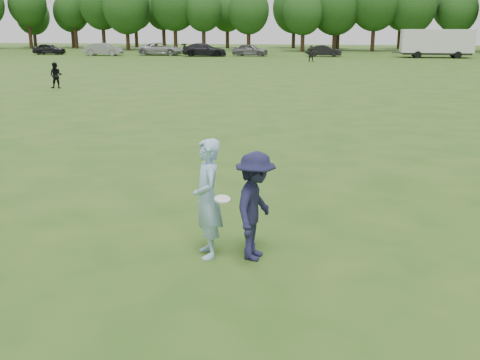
{
  "coord_description": "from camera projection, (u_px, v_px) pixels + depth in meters",
  "views": [
    {
      "loc": [
        1.67,
        -9.08,
        3.91
      ],
      "look_at": [
        0.19,
        0.82,
        1.1
      ],
      "focal_mm": 42.0,
      "sensor_mm": 36.0,
      "label": 1
    }
  ],
  "objects": [
    {
      "name": "ground",
      "position": [
        223.0,
        252.0,
        9.94
      ],
      "size": [
        200.0,
        200.0,
        0.0
      ],
      "primitive_type": "plane",
      "color": "#274F16",
      "rests_on": "ground"
    },
    {
      "name": "thrower",
      "position": [
        208.0,
        199.0,
        9.51
      ],
      "size": [
        0.74,
        0.88,
        2.06
      ],
      "primitive_type": "imported",
      "rotation": [
        0.0,
        0.0,
        -1.19
      ],
      "color": "#94BEE4",
      "rests_on": "ground"
    },
    {
      "name": "defender",
      "position": [
        255.0,
        206.0,
        9.43
      ],
      "size": [
        0.89,
        1.31,
        1.87
      ],
      "primitive_type": "imported",
      "rotation": [
        0.0,
        0.0,
        1.4
      ],
      "color": "#1A1B39",
      "rests_on": "ground"
    },
    {
      "name": "player_far_a",
      "position": [
        56.0,
        75.0,
        34.46
      ],
      "size": [
        0.84,
        0.69,
        1.59
      ],
      "primitive_type": "imported",
      "rotation": [
        0.0,
        0.0,
        0.13
      ],
      "color": "black",
      "rests_on": "ground"
    },
    {
      "name": "player_far_d",
      "position": [
        311.0,
        53.0,
        58.64
      ],
      "size": [
        1.57,
        0.56,
        1.67
      ],
      "primitive_type": "imported",
      "rotation": [
        0.0,
        0.0,
        0.05
      ],
      "color": "black",
      "rests_on": "ground"
    },
    {
      "name": "car_a",
      "position": [
        49.0,
        49.0,
        71.58
      ],
      "size": [
        4.1,
        1.7,
        1.39
      ],
      "primitive_type": "imported",
      "rotation": [
        0.0,
        0.0,
        1.59
      ],
      "color": "black",
      "rests_on": "ground"
    },
    {
      "name": "car_b",
      "position": [
        104.0,
        49.0,
        69.26
      ],
      "size": [
        4.69,
        1.74,
        1.53
      ],
      "primitive_type": "imported",
      "rotation": [
        0.0,
        0.0,
        1.6
      ],
      "color": "gray",
      "rests_on": "ground"
    },
    {
      "name": "car_c",
      "position": [
        161.0,
        49.0,
        70.02
      ],
      "size": [
        5.54,
        2.58,
        1.54
      ],
      "primitive_type": "imported",
      "rotation": [
        0.0,
        0.0,
        1.57
      ],
      "color": "#9B9CA0",
      "rests_on": "ground"
    },
    {
      "name": "car_d",
      "position": [
        204.0,
        50.0,
        67.83
      ],
      "size": [
        5.54,
        2.72,
        1.55
      ],
      "primitive_type": "imported",
      "rotation": [
        0.0,
        0.0,
        1.68
      ],
      "color": "black",
      "rests_on": "ground"
    },
    {
      "name": "car_e",
      "position": [
        250.0,
        50.0,
        68.32
      ],
      "size": [
        4.47,
        2.13,
        1.47
      ],
      "primitive_type": "imported",
      "rotation": [
        0.0,
        0.0,
        1.48
      ],
      "color": "slate",
      "rests_on": "ground"
    },
    {
      "name": "car_f",
      "position": [
        325.0,
        51.0,
        67.21
      ],
      "size": [
        4.14,
        1.74,
        1.33
      ],
      "primitive_type": "imported",
      "rotation": [
        0.0,
        0.0,
        1.49
      ],
      "color": "black",
      "rests_on": "ground"
    },
    {
      "name": "disc_in_play",
      "position": [
        222.0,
        199.0,
        9.25
      ],
      "size": [
        0.3,
        0.3,
        0.09
      ],
      "color": "white",
      "rests_on": "ground"
    },
    {
      "name": "cargo_trailer",
      "position": [
        437.0,
        42.0,
        64.66
      ],
      "size": [
        9.0,
        2.75,
        3.2
      ],
      "color": "silver",
      "rests_on": "ground"
    },
    {
      "name": "treeline",
      "position": [
        335.0,
        6.0,
        81.08
      ],
      "size": [
        130.35,
        18.39,
        11.74
      ],
      "color": "#332114",
      "rests_on": "ground"
    }
  ]
}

